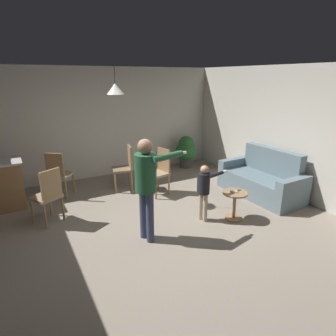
% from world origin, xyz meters
% --- Properties ---
extents(ground, '(7.68, 7.68, 0.00)m').
position_xyz_m(ground, '(0.00, 0.00, 0.00)').
color(ground, gray).
extents(wall_back, '(6.40, 0.10, 2.70)m').
position_xyz_m(wall_back, '(0.00, 3.20, 1.35)').
color(wall_back, silver).
rests_on(wall_back, ground).
extents(wall_right, '(0.10, 6.40, 2.70)m').
position_xyz_m(wall_right, '(3.20, 0.00, 1.35)').
color(wall_right, silver).
rests_on(wall_right, ground).
extents(couch_floral, '(0.89, 1.82, 1.00)m').
position_xyz_m(couch_floral, '(2.67, 0.24, 0.33)').
color(couch_floral, slate).
rests_on(couch_floral, ground).
extents(side_table_by_couch, '(0.44, 0.44, 0.52)m').
position_xyz_m(side_table_by_couch, '(1.39, -0.34, 0.33)').
color(side_table_by_couch, '#99754C').
rests_on(side_table_by_couch, ground).
extents(person_adult, '(0.83, 0.46, 1.62)m').
position_xyz_m(person_adult, '(-0.25, -0.19, 1.00)').
color(person_adult, '#384260').
rests_on(person_adult, ground).
extents(person_child, '(0.56, 0.29, 1.03)m').
position_xyz_m(person_child, '(0.88, -0.10, 0.64)').
color(person_child, tan).
rests_on(person_child, ground).
extents(dining_chair_by_counter, '(0.59, 0.59, 1.00)m').
position_xyz_m(dining_chair_by_counter, '(-1.17, 2.21, 0.55)').
color(dining_chair_by_counter, '#99754C').
rests_on(dining_chair_by_counter, ground).
extents(dining_chair_near_wall, '(0.57, 0.57, 1.00)m').
position_xyz_m(dining_chair_near_wall, '(-1.52, 1.11, 0.55)').
color(dining_chair_near_wall, '#99754C').
rests_on(dining_chair_near_wall, ground).
extents(dining_chair_centre_back, '(0.50, 0.50, 1.00)m').
position_xyz_m(dining_chair_centre_back, '(0.22, 1.99, 0.55)').
color(dining_chair_centre_back, '#99754C').
rests_on(dining_chair_centre_back, ground).
extents(dining_chair_spare, '(0.50, 0.50, 1.00)m').
position_xyz_m(dining_chair_spare, '(0.76, 1.36, 0.55)').
color(dining_chair_spare, '#99754C').
rests_on(dining_chair_spare, ground).
extents(potted_plant_corner, '(0.58, 0.58, 0.89)m').
position_xyz_m(potted_plant_corner, '(2.31, 2.74, 0.49)').
color(potted_plant_corner, '#4C4742').
rests_on(potted_plant_corner, ground).
extents(spare_remote_on_table, '(0.12, 0.12, 0.04)m').
position_xyz_m(spare_remote_on_table, '(1.34, -0.34, 0.54)').
color(spare_remote_on_table, white).
rests_on(spare_remote_on_table, side_table_by_couch).
extents(ceiling_light_pendant, '(0.32, 0.32, 0.55)m').
position_xyz_m(ceiling_light_pendant, '(-0.13, 1.37, 2.25)').
color(ceiling_light_pendant, silver).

